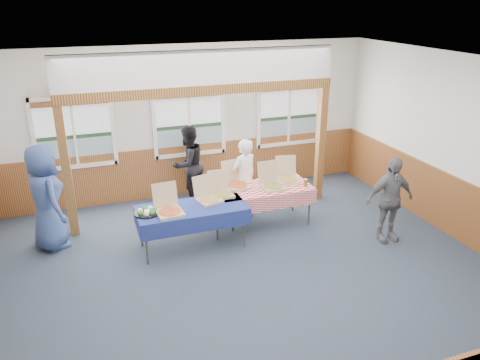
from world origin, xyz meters
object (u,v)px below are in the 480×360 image
woman_black (188,164)px  table_right (258,190)px  table_left (192,210)px  woman_white (244,179)px  person_grey (390,200)px  man_blue (46,197)px

woman_black → table_right: bearing=92.3°
table_right → woman_black: woman_black is taller
table_left → woman_white: bearing=20.7°
table_left → woman_white: 1.49m
table_left → person_grey: bearing=-27.8°
table_right → man_blue: bearing=-174.6°
table_right → table_left: bearing=-151.2°
table_right → person_grey: 2.34m
table_right → person_grey: bearing=-22.0°
woman_white → woman_black: 1.40m
person_grey → table_left: bearing=168.3°
woman_white → man_blue: 3.54m
woman_white → man_blue: bearing=-20.7°
man_blue → woman_white: bearing=-111.1°
table_right → person_grey: person_grey is taller
table_left → person_grey: person_grey is taller
man_blue → woman_black: bearing=-88.5°
table_left → man_blue: man_blue is taller
woman_white → woman_black: size_ratio=0.97×
man_blue → person_grey: (5.62, -1.73, -0.15)m
table_left → table_right: 1.44m
person_grey → table_right: bearing=149.4°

